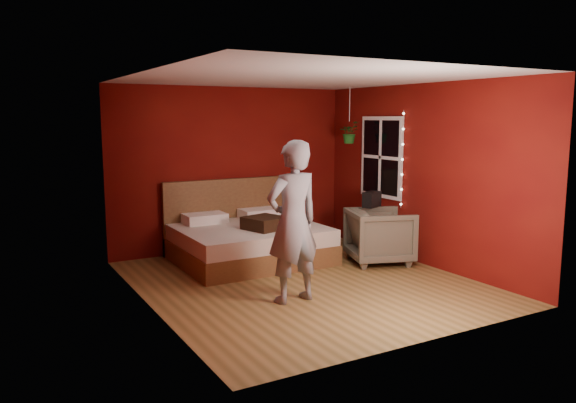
% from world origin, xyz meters
% --- Properties ---
extents(floor, '(4.50, 4.50, 0.00)m').
position_xyz_m(floor, '(0.00, 0.00, 0.00)').
color(floor, olive).
rests_on(floor, ground).
extents(room_walls, '(4.04, 4.54, 2.62)m').
position_xyz_m(room_walls, '(0.00, 0.00, 1.68)').
color(room_walls, maroon).
rests_on(room_walls, ground).
extents(window, '(0.05, 0.97, 1.27)m').
position_xyz_m(window, '(1.97, 0.90, 1.50)').
color(window, white).
rests_on(window, room_walls).
extents(fairy_lights, '(0.04, 0.04, 1.45)m').
position_xyz_m(fairy_lights, '(1.94, 0.37, 1.50)').
color(fairy_lights, silver).
rests_on(fairy_lights, room_walls).
extents(bed, '(2.09, 1.78, 1.15)m').
position_xyz_m(bed, '(-0.13, 1.41, 0.30)').
color(bed, brown).
rests_on(bed, ground).
extents(person, '(0.72, 0.50, 1.87)m').
position_xyz_m(person, '(-0.50, -0.59, 0.94)').
color(person, slate).
rests_on(person, ground).
extents(armchair, '(1.11, 1.10, 0.80)m').
position_xyz_m(armchair, '(1.49, 0.30, 0.40)').
color(armchair, '#5F5E4B').
rests_on(armchair, ground).
extents(handbag, '(0.36, 0.28, 0.23)m').
position_xyz_m(handbag, '(1.50, 0.53, 0.91)').
color(handbag, black).
rests_on(handbag, armchair).
extents(throw_pillow, '(0.63, 0.63, 0.18)m').
position_xyz_m(throw_pillow, '(-0.03, 1.04, 0.61)').
color(throw_pillow, '#311F10').
rests_on(throw_pillow, bed).
extents(hanging_plant, '(0.39, 0.37, 0.89)m').
position_xyz_m(hanging_plant, '(1.63, 1.30, 1.88)').
color(hanging_plant, silver).
rests_on(hanging_plant, room_walls).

